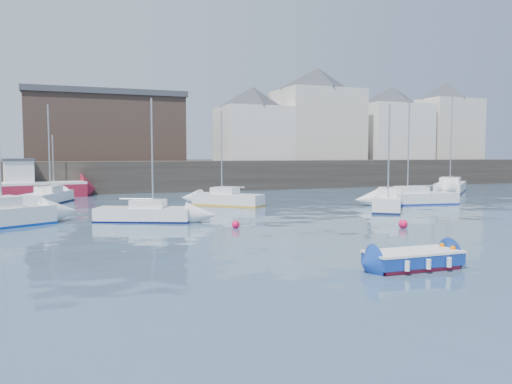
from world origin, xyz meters
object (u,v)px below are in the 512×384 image
object	(u,v)px
blue_dinghy	(413,259)
sailboat_h	(48,197)
fishing_boat	(31,185)
buoy_far	(150,218)
sailboat_d	(414,198)
sailboat_f	(228,199)
sailboat_g	(450,187)
sailboat_c	(388,202)
buoy_mid	(403,228)
buoy_near	(236,228)
sailboat_b	(144,214)

from	to	relation	value
blue_dinghy	sailboat_h	bearing A→B (deg)	113.24
fishing_boat	buoy_far	bearing A→B (deg)	-67.70
sailboat_d	sailboat_h	xyz separation A→B (m)	(-25.35, 10.21, 0.00)
sailboat_f	sailboat_g	distance (m)	24.54
blue_dinghy	fishing_boat	distance (m)	35.94
sailboat_c	sailboat_d	world-z (taller)	sailboat_d
fishing_boat	buoy_mid	world-z (taller)	fishing_boat
buoy_near	buoy_far	world-z (taller)	buoy_far
sailboat_c	buoy_mid	world-z (taller)	sailboat_c
blue_dinghy	sailboat_h	distance (m)	29.61
sailboat_g	sailboat_h	xyz separation A→B (m)	(-36.34, 1.86, -0.04)
sailboat_c	buoy_far	world-z (taller)	sailboat_c
sailboat_g	buoy_near	bearing A→B (deg)	-151.33
fishing_boat	sailboat_f	bearing A→B (deg)	-42.26
sailboat_h	buoy_near	size ratio (longest dim) A/B	18.12
sailboat_h	sailboat_f	bearing A→B (deg)	-26.63
sailboat_f	buoy_mid	distance (m)	14.49
sailboat_b	buoy_near	size ratio (longest dim) A/B	16.47
sailboat_d	buoy_near	xyz separation A→B (m)	(-16.18, -6.52, -0.48)
sailboat_h	blue_dinghy	bearing A→B (deg)	-66.76
blue_dinghy	buoy_far	size ratio (longest dim) A/B	7.38
sailboat_b	sailboat_g	distance (m)	32.87
sailboat_h	sailboat_c	bearing A→B (deg)	-31.16
blue_dinghy	buoy_far	xyz separation A→B (m)	(-5.92, 15.94, -0.33)
sailboat_c	sailboat_g	bearing A→B (deg)	35.64
buoy_mid	sailboat_h	bearing A→B (deg)	130.74
buoy_near	blue_dinghy	bearing A→B (deg)	-76.50
sailboat_b	buoy_far	bearing A→B (deg)	69.39
buoy_near	sailboat_g	bearing A→B (deg)	28.67
sailboat_d	buoy_mid	bearing A→B (deg)	-131.12
fishing_boat	sailboat_h	distance (m)	6.44
sailboat_d	sailboat_f	distance (m)	13.80
blue_dinghy	sailboat_f	bearing A→B (deg)	88.67
sailboat_f	buoy_near	distance (m)	11.05
sailboat_g	sailboat_d	bearing A→B (deg)	-142.79
sailboat_d	buoy_mid	xyz separation A→B (m)	(-8.33, -9.55, -0.48)
sailboat_g	buoy_mid	distance (m)	26.34
sailboat_c	sailboat_d	size ratio (longest dim) A/B	0.88
sailboat_f	sailboat_h	bearing A→B (deg)	153.37
buoy_far	buoy_mid	bearing A→B (deg)	-37.01
sailboat_b	buoy_far	xyz separation A→B (m)	(0.49, 1.31, -0.44)
sailboat_c	buoy_mid	distance (m)	8.12
fishing_boat	buoy_far	xyz separation A→B (m)	(7.19, -17.52, -1.04)
sailboat_d	blue_dinghy	bearing A→B (deg)	-128.80
sailboat_b	buoy_mid	size ratio (longest dim) A/B	14.96
sailboat_f	sailboat_h	distance (m)	13.62
buoy_mid	sailboat_d	bearing A→B (deg)	48.88
sailboat_d	sailboat_h	distance (m)	27.33
sailboat_h	sailboat_g	bearing A→B (deg)	-2.93
blue_dinghy	sailboat_h	xyz separation A→B (m)	(-11.68, 27.20, 0.15)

